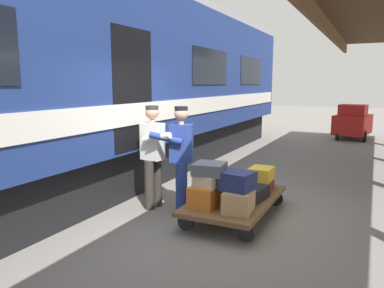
{
  "coord_description": "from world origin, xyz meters",
  "views": [
    {
      "loc": [
        -1.91,
        5.2,
        2.05
      ],
      "look_at": [
        0.54,
        0.18,
        1.15
      ],
      "focal_mm": 35.08,
      "sensor_mm": 36.0,
      "label": 1
    }
  ],
  "objects_px": {
    "suitcase_slate_roller": "(210,169)",
    "suitcase_maroon_trunk": "(261,185)",
    "train_car": "(65,83)",
    "porter_in_overalls": "(180,155)",
    "suitcase_navy_fabric": "(238,181)",
    "suitcase_olive_duffel": "(233,180)",
    "suitcase_black_hardshell": "(251,194)",
    "luggage_cart": "(235,200)",
    "suitcase_tan_vintage": "(239,201)",
    "suitcase_cream_canvas": "(209,180)",
    "suitcase_yellow_case": "(261,174)",
    "suitcase_orange_carryall": "(206,196)",
    "suitcase_gray_aluminum": "(220,190)",
    "baggage_tug": "(353,122)",
    "porter_by_door": "(154,153)"
  },
  "relations": [
    {
      "from": "train_car",
      "to": "baggage_tug",
      "type": "distance_m",
      "value": 10.9
    },
    {
      "from": "suitcase_navy_fabric",
      "to": "suitcase_cream_canvas",
      "type": "distance_m",
      "value": 0.43
    },
    {
      "from": "suitcase_cream_canvas",
      "to": "porter_in_overalls",
      "type": "height_order",
      "value": "porter_in_overalls"
    },
    {
      "from": "suitcase_gray_aluminum",
      "to": "suitcase_cream_canvas",
      "type": "xyz_separation_m",
      "value": [
        -0.04,
        0.53,
        0.3
      ]
    },
    {
      "from": "train_car",
      "to": "suitcase_cream_canvas",
      "type": "distance_m",
      "value": 3.37
    },
    {
      "from": "suitcase_slate_roller",
      "to": "suitcase_tan_vintage",
      "type": "bearing_deg",
      "value": 173.66
    },
    {
      "from": "suitcase_orange_carryall",
      "to": "porter_in_overalls",
      "type": "xyz_separation_m",
      "value": [
        0.64,
        -0.43,
        0.47
      ]
    },
    {
      "from": "suitcase_maroon_trunk",
      "to": "suitcase_olive_duffel",
      "type": "bearing_deg",
      "value": 0.0
    },
    {
      "from": "train_car",
      "to": "porter_in_overalls",
      "type": "xyz_separation_m",
      "value": [
        -2.38,
        0.02,
        -1.14
      ]
    },
    {
      "from": "suitcase_navy_fabric",
      "to": "suitcase_gray_aluminum",
      "type": "bearing_deg",
      "value": -48.76
    },
    {
      "from": "luggage_cart",
      "to": "suitcase_yellow_case",
      "type": "bearing_deg",
      "value": -112.62
    },
    {
      "from": "suitcase_navy_fabric",
      "to": "suitcase_black_hardshell",
      "type": "bearing_deg",
      "value": -93.49
    },
    {
      "from": "train_car",
      "to": "suitcase_gray_aluminum",
      "type": "height_order",
      "value": "train_car"
    },
    {
      "from": "suitcase_black_hardshell",
      "to": "suitcase_yellow_case",
      "type": "distance_m",
      "value": 0.61
    },
    {
      "from": "suitcase_olive_duffel",
      "to": "suitcase_gray_aluminum",
      "type": "xyz_separation_m",
      "value": [
        0.0,
        0.57,
        -0.04
      ]
    },
    {
      "from": "suitcase_maroon_trunk",
      "to": "suitcase_cream_canvas",
      "type": "relative_size",
      "value": 1.46
    },
    {
      "from": "suitcase_tan_vintage",
      "to": "porter_in_overalls",
      "type": "height_order",
      "value": "porter_in_overalls"
    },
    {
      "from": "train_car",
      "to": "suitcase_black_hardshell",
      "type": "relative_size",
      "value": 30.85
    },
    {
      "from": "suitcase_maroon_trunk",
      "to": "suitcase_navy_fabric",
      "type": "relative_size",
      "value": 1.37
    },
    {
      "from": "suitcase_black_hardshell",
      "to": "suitcase_navy_fabric",
      "type": "distance_m",
      "value": 0.62
    },
    {
      "from": "suitcase_gray_aluminum",
      "to": "suitcase_cream_canvas",
      "type": "relative_size",
      "value": 1.35
    },
    {
      "from": "suitcase_gray_aluminum",
      "to": "suitcase_slate_roller",
      "type": "distance_m",
      "value": 0.69
    },
    {
      "from": "suitcase_orange_carryall",
      "to": "suitcase_gray_aluminum",
      "type": "distance_m",
      "value": 0.57
    },
    {
      "from": "luggage_cart",
      "to": "suitcase_black_hardshell",
      "type": "distance_m",
      "value": 0.29
    },
    {
      "from": "suitcase_navy_fabric",
      "to": "suitcase_yellow_case",
      "type": "bearing_deg",
      "value": -91.29
    },
    {
      "from": "suitcase_tan_vintage",
      "to": "suitcase_maroon_trunk",
      "type": "bearing_deg",
      "value": -90.0
    },
    {
      "from": "suitcase_olive_duffel",
      "to": "suitcase_slate_roller",
      "type": "relative_size",
      "value": 1.35
    },
    {
      "from": "suitcase_navy_fabric",
      "to": "suitcase_tan_vintage",
      "type": "bearing_deg",
      "value": 130.71
    },
    {
      "from": "train_car",
      "to": "luggage_cart",
      "type": "xyz_separation_m",
      "value": [
        -3.26,
        -0.12,
        -1.8
      ]
    },
    {
      "from": "porter_in_overalls",
      "to": "suitcase_navy_fabric",
      "type": "bearing_deg",
      "value": 160.56
    },
    {
      "from": "suitcase_maroon_trunk",
      "to": "suitcase_slate_roller",
      "type": "relative_size",
      "value": 1.31
    },
    {
      "from": "suitcase_orange_carryall",
      "to": "suitcase_slate_roller",
      "type": "height_order",
      "value": "suitcase_slate_roller"
    },
    {
      "from": "suitcase_olive_duffel",
      "to": "suitcase_black_hardshell",
      "type": "bearing_deg",
      "value": 131.21
    },
    {
      "from": "suitcase_slate_roller",
      "to": "suitcase_maroon_trunk",
      "type": "bearing_deg",
      "value": -113.16
    },
    {
      "from": "suitcase_black_hardshell",
      "to": "luggage_cart",
      "type": "bearing_deg",
      "value": -0.0
    },
    {
      "from": "suitcase_gray_aluminum",
      "to": "suitcase_maroon_trunk",
      "type": "xyz_separation_m",
      "value": [
        -0.5,
        -0.57,
        0.0
      ]
    },
    {
      "from": "suitcase_yellow_case",
      "to": "porter_in_overalls",
      "type": "xyz_separation_m",
      "value": [
        1.13,
        0.72,
        0.34
      ]
    },
    {
      "from": "suitcase_maroon_trunk",
      "to": "suitcase_slate_roller",
      "type": "xyz_separation_m",
      "value": [
        0.46,
        1.08,
        0.46
      ]
    },
    {
      "from": "suitcase_yellow_case",
      "to": "porter_in_overalls",
      "type": "height_order",
      "value": "porter_in_overalls"
    },
    {
      "from": "porter_in_overalls",
      "to": "baggage_tug",
      "type": "bearing_deg",
      "value": -101.57
    },
    {
      "from": "train_car",
      "to": "porter_in_overalls",
      "type": "distance_m",
      "value": 2.63
    },
    {
      "from": "luggage_cart",
      "to": "suitcase_tan_vintage",
      "type": "relative_size",
      "value": 3.91
    },
    {
      "from": "suitcase_gray_aluminum",
      "to": "suitcase_maroon_trunk",
      "type": "distance_m",
      "value": 0.76
    },
    {
      "from": "train_car",
      "to": "baggage_tug",
      "type": "relative_size",
      "value": 9.95
    },
    {
      "from": "suitcase_maroon_trunk",
      "to": "suitcase_cream_canvas",
      "type": "distance_m",
      "value": 1.23
    },
    {
      "from": "luggage_cart",
      "to": "suitcase_navy_fabric",
      "type": "height_order",
      "value": "suitcase_navy_fabric"
    },
    {
      "from": "suitcase_orange_carryall",
      "to": "porter_by_door",
      "type": "height_order",
      "value": "porter_by_door"
    },
    {
      "from": "suitcase_olive_duffel",
      "to": "suitcase_maroon_trunk",
      "type": "xyz_separation_m",
      "value": [
        -0.5,
        0.0,
        -0.04
      ]
    },
    {
      "from": "suitcase_orange_carryall",
      "to": "porter_in_overalls",
      "type": "height_order",
      "value": "porter_in_overalls"
    },
    {
      "from": "porter_by_door",
      "to": "baggage_tug",
      "type": "bearing_deg",
      "value": -104.11
    }
  ]
}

